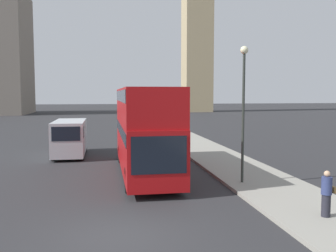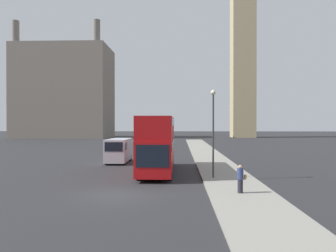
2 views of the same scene
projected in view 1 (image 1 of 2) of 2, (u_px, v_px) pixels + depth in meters
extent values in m
plane|color=#28282B|center=(120.00, 235.00, 11.15)|extent=(300.00, 300.00, 0.00)
cube|color=gray|center=(330.00, 219.00, 12.30)|extent=(3.72, 120.00, 0.15)
cube|color=tan|center=(197.00, 15.00, 88.07)|extent=(6.40, 6.40, 45.59)
cube|color=#A80F11|center=(145.00, 145.00, 19.51)|extent=(2.48, 10.28, 2.47)
cube|color=#A80F11|center=(145.00, 105.00, 19.33)|extent=(2.48, 10.08, 1.70)
cube|color=black|center=(145.00, 130.00, 19.44)|extent=(2.52, 9.87, 0.55)
cube|color=black|center=(145.00, 96.00, 19.29)|extent=(2.52, 9.67, 0.55)
cube|color=black|center=(159.00, 155.00, 14.42)|extent=(2.18, 0.03, 1.48)
cylinder|color=black|center=(133.00, 180.00, 15.90)|extent=(0.69, 1.10, 1.10)
cylinder|color=black|center=(174.00, 178.00, 16.20)|extent=(0.69, 1.10, 1.10)
cylinder|color=black|center=(124.00, 153.00, 22.97)|extent=(0.69, 1.10, 1.10)
cylinder|color=black|center=(153.00, 153.00, 23.27)|extent=(0.69, 1.10, 1.10)
cube|color=#B2B7BC|center=(70.00, 137.00, 25.29)|extent=(2.00, 5.21, 2.21)
cube|color=black|center=(66.00, 134.00, 22.67)|extent=(1.70, 0.02, 0.88)
cube|color=black|center=(67.00, 132.00, 23.58)|extent=(2.03, 0.94, 0.71)
cylinder|color=black|center=(55.00, 155.00, 23.50)|extent=(0.50, 0.68, 0.68)
cylinder|color=black|center=(80.00, 155.00, 23.75)|extent=(0.50, 0.68, 0.68)
cylinder|color=black|center=(62.00, 147.00, 26.98)|extent=(0.50, 0.68, 0.68)
cylinder|color=black|center=(83.00, 147.00, 27.23)|extent=(0.50, 0.68, 0.68)
cylinder|color=#23232D|center=(326.00, 206.00, 12.31)|extent=(0.29, 0.29, 0.74)
cylinder|color=navy|center=(327.00, 186.00, 12.25)|extent=(0.34, 0.34, 0.59)
sphere|color=tan|center=(327.00, 174.00, 12.22)|extent=(0.20, 0.20, 0.20)
cube|color=olive|center=(334.00, 190.00, 12.31)|extent=(0.12, 0.24, 0.20)
cylinder|color=#2D332D|center=(243.00, 119.00, 16.93)|extent=(0.12, 0.12, 5.81)
sphere|color=beige|center=(244.00, 50.00, 16.67)|extent=(0.36, 0.36, 0.36)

